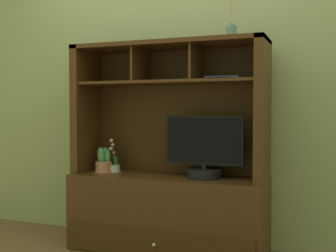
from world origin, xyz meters
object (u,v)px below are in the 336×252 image
(potted_orchid, at_px, (113,166))
(tv_monitor, at_px, (204,153))
(potted_fern, at_px, (103,162))
(magazine_stack_left, at_px, (224,78))
(diffuser_bottle, at_px, (231,32))
(media_console, at_px, (168,189))

(potted_orchid, bearing_deg, tv_monitor, -3.09)
(potted_fern, bearing_deg, magazine_stack_left, 2.23)
(tv_monitor, height_order, potted_fern, tv_monitor)
(tv_monitor, bearing_deg, diffuser_bottle, 6.15)
(media_console, distance_m, diffuser_bottle, 1.18)
(media_console, bearing_deg, magazine_stack_left, -0.75)
(tv_monitor, distance_m, potted_fern, 0.78)
(media_console, bearing_deg, diffuser_bottle, -1.61)
(media_console, distance_m, magazine_stack_left, 0.88)
(media_console, height_order, diffuser_bottle, diffuser_bottle)
(potted_orchid, xyz_separation_m, potted_fern, (-0.06, -0.05, 0.04))
(tv_monitor, height_order, diffuser_bottle, diffuser_bottle)
(media_console, height_order, potted_orchid, media_console)
(tv_monitor, bearing_deg, potted_orchid, 176.91)
(media_console, distance_m, potted_fern, 0.54)
(magazine_stack_left, bearing_deg, media_console, 179.25)
(potted_fern, distance_m, diffuser_bottle, 1.32)
(potted_orchid, height_order, potted_fern, potted_orchid)
(tv_monitor, relative_size, potted_fern, 2.93)
(potted_fern, distance_m, magazine_stack_left, 1.09)
(tv_monitor, height_order, potted_orchid, tv_monitor)
(tv_monitor, distance_m, diffuser_bottle, 0.83)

